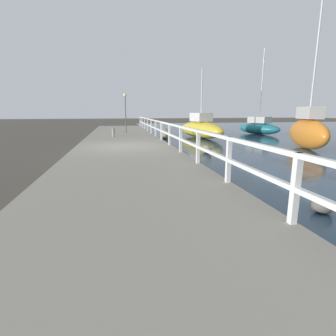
{
  "coord_description": "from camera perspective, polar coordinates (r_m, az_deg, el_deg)",
  "views": [
    {
      "loc": [
        -0.31,
        -12.44,
        1.92
      ],
      "look_at": [
        1.63,
        -2.44,
        -0.29
      ],
      "focal_mm": 28.0,
      "sensor_mm": 36.0,
      "label": 1
    }
  ],
  "objects": [
    {
      "name": "sailboat_teal",
      "position": [
        23.6,
        19.19,
        8.4
      ],
      "size": [
        2.9,
        4.17,
        6.81
      ],
      "rotation": [
        0.0,
        0.0,
        0.41
      ],
      "color": "#1E707A",
      "rests_on": "water_surface"
    },
    {
      "name": "ground_plane",
      "position": [
        12.59,
        -9.43,
        3.31
      ],
      "size": [
        120.0,
        120.0,
        0.0
      ],
      "primitive_type": "plane",
      "color": "#4C473D"
    },
    {
      "name": "boulder_upstream",
      "position": [
        21.41,
        -0.25,
        7.82
      ],
      "size": [
        0.7,
        0.63,
        0.53
      ],
      "color": "slate",
      "rests_on": "ground"
    },
    {
      "name": "boulder_mid_strip",
      "position": [
        5.87,
        30.63,
        -7.02
      ],
      "size": [
        0.42,
        0.38,
        0.31
      ],
      "color": "#666056",
      "rests_on": "ground"
    },
    {
      "name": "dock_walkway",
      "position": [
        12.57,
        -9.45,
        4.01
      ],
      "size": [
        4.52,
        36.0,
        0.31
      ],
      "color": "gray",
      "rests_on": "ground"
    },
    {
      "name": "sailboat_orange",
      "position": [
        15.5,
        28.14,
        7.06
      ],
      "size": [
        2.03,
        4.1,
        7.18
      ],
      "rotation": [
        0.0,
        0.0,
        -0.26
      ],
      "color": "orange",
      "rests_on": "water_surface"
    },
    {
      "name": "boulder_water_edge",
      "position": [
        19.56,
        -0.62,
        7.31
      ],
      "size": [
        0.62,
        0.56,
        0.46
      ],
      "color": "gray",
      "rests_on": "ground"
    },
    {
      "name": "railing",
      "position": [
        12.71,
        0.29,
        8.18
      ],
      "size": [
        0.1,
        32.5,
        1.05
      ],
      "color": "white",
      "rests_on": "dock_walkway"
    },
    {
      "name": "boulder_near_dock",
      "position": [
        12.29,
        8.35,
        4.01
      ],
      "size": [
        0.5,
        0.45,
        0.37
      ],
      "color": "gray",
      "rests_on": "ground"
    },
    {
      "name": "boulder_downstream",
      "position": [
        18.63,
        -0.74,
        7.13
      ],
      "size": [
        0.67,
        0.61,
        0.51
      ],
      "color": "gray",
      "rests_on": "ground"
    },
    {
      "name": "sailboat_yellow",
      "position": [
        19.42,
        7.15,
        8.53
      ],
      "size": [
        2.7,
        5.62,
        4.82
      ],
      "rotation": [
        0.0,
        0.0,
        0.21
      ],
      "color": "gold",
      "rests_on": "water_surface"
    },
    {
      "name": "dock_lamp",
      "position": [
        20.21,
        -9.28,
        13.63
      ],
      "size": [
        0.26,
        0.26,
        2.9
      ],
      "color": "#514C47",
      "rests_on": "dock_walkway"
    },
    {
      "name": "mooring_bollard",
      "position": [
        17.39,
        -11.8,
        7.72
      ],
      "size": [
        0.2,
        0.2,
        0.62
      ],
      "color": "gray",
      "rests_on": "dock_walkway"
    }
  ]
}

